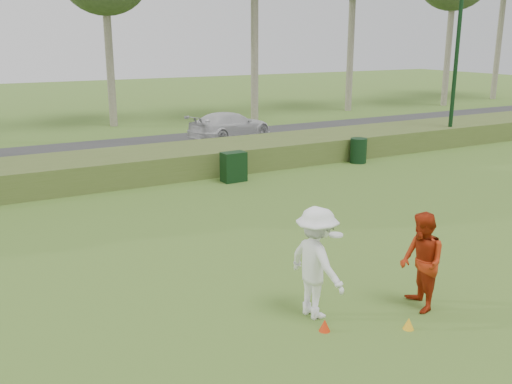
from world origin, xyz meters
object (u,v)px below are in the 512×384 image
player_white (316,263)px  utility_cabinet (234,167)px  lamp_post (460,20)px  player_red (422,262)px  cone_yellow (409,323)px  cone_orange (325,325)px  trash_bin (358,151)px  car_right (230,125)px

player_white → utility_cabinet: (3.13, 9.62, -0.51)m
player_white → lamp_post: bearing=-59.2°
player_red → cone_yellow: (-0.71, -0.50, -0.82)m
player_white → cone_yellow: (1.13, -1.21, -0.92)m
lamp_post → utility_cabinet: lamp_post is taller
cone_orange → trash_bin: 13.90m
player_red → cone_yellow: bearing=-34.4°
lamp_post → player_red: (-13.01, -11.52, -4.67)m
cone_yellow → car_right: car_right is taller
cone_orange → trash_bin: size_ratio=0.22×
cone_yellow → player_white: bearing=133.0°
cone_orange → trash_bin: trash_bin is taller
cone_orange → utility_cabinet: size_ratio=0.21×
utility_cabinet → car_right: size_ratio=0.23×
trash_bin → car_right: (-2.18, 7.22, 0.21)m
player_red → cone_yellow: size_ratio=8.77×
player_white → trash_bin: bearing=-47.0°
cone_yellow → car_right: bearing=73.1°
cone_orange → car_right: size_ratio=0.05×
car_right → player_white: bearing=142.4°
trash_bin → car_right: 7.55m
cone_orange → trash_bin: (9.07, 10.53, 0.39)m
cone_orange → utility_cabinet: (3.32, 10.18, 0.41)m
cone_yellow → cone_orange: bearing=154.0°
player_white → trash_bin: size_ratio=2.07×
lamp_post → utility_cabinet: 12.83m
cone_orange → car_right: (6.89, 17.75, 0.60)m
cone_yellow → trash_bin: trash_bin is taller
cone_orange → cone_yellow: 1.47m
car_right → utility_cabinet: bearing=138.4°
cone_orange → trash_bin: bearing=49.3°
lamp_post → utility_cabinet: size_ratio=7.86×
player_white → car_right: size_ratio=0.46×
player_red → lamp_post: bearing=151.9°
lamp_post → utility_cabinet: (-11.72, -1.20, -5.07)m
player_white → cone_orange: player_white is taller
cone_orange → utility_cabinet: utility_cabinet is taller
player_red → player_white: bearing=-90.5°
cone_yellow → car_right: 19.23m
cone_yellow → car_right: (5.58, 18.39, 0.60)m
lamp_post → cone_orange: bearing=-142.9°
cone_orange → car_right: 19.05m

